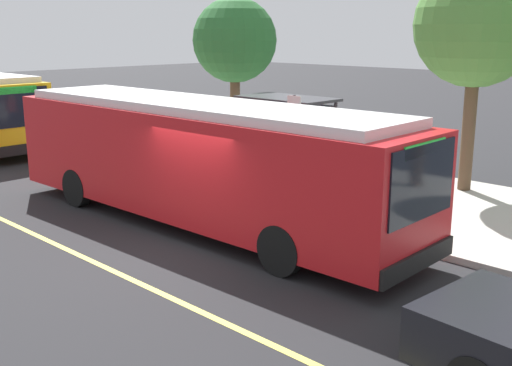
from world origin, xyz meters
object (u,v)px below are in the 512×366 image
(waiting_bench, at_px, (285,162))
(pedestrian_commuter, at_px, (218,145))
(transit_bus_main, at_px, (198,158))
(route_sign_post, at_px, (294,134))

(waiting_bench, height_order, pedestrian_commuter, pedestrian_commuter)
(transit_bus_main, bearing_deg, route_sign_post, 76.09)
(transit_bus_main, bearing_deg, pedestrian_commuter, 131.55)
(waiting_bench, bearing_deg, pedestrian_commuter, -140.64)
(transit_bus_main, height_order, route_sign_post, same)
(route_sign_post, height_order, pedestrian_commuter, route_sign_post)
(waiting_bench, distance_m, pedestrian_commuter, 2.10)
(transit_bus_main, distance_m, waiting_bench, 4.87)
(waiting_bench, xyz_separation_m, pedestrian_commuter, (-1.58, -1.30, 0.48))
(transit_bus_main, xyz_separation_m, waiting_bench, (-1.34, 4.58, -0.98))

